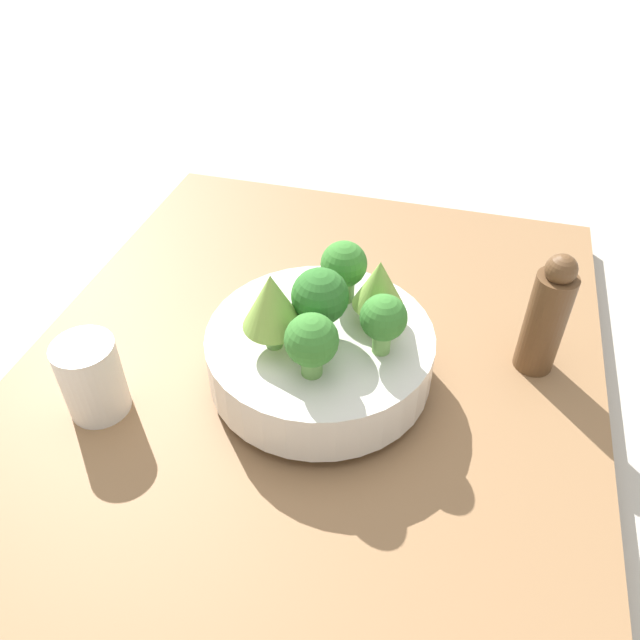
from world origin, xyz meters
TOP-DOWN VIEW (x-y plane):
  - ground_plane at (0.00, 0.00)m, footprint 6.00×6.00m
  - table at (0.00, 0.00)m, footprint 0.86×0.70m
  - bowl at (-0.01, -0.02)m, footprint 0.26×0.26m
  - broccoli_floret_right at (0.06, -0.03)m, footprint 0.05×0.05m
  - broccoli_floret_center at (-0.01, -0.02)m, footprint 0.06×0.06m
  - romanesco_piece_near at (0.02, -0.08)m, footprint 0.06×0.06m
  - broccoli_floret_front at (-0.02, -0.09)m, footprint 0.05×0.05m
  - romanesco_piece_far at (-0.04, 0.02)m, footprint 0.07×0.07m
  - broccoli_floret_left at (-0.07, -0.03)m, footprint 0.06×0.06m
  - cup at (-0.12, 0.21)m, footprint 0.07×0.07m
  - pepper_mill at (0.08, -0.26)m, footprint 0.05×0.05m

SIDE VIEW (x-z plane):
  - ground_plane at x=0.00m, z-range 0.00..0.00m
  - table at x=0.00m, z-range 0.00..0.04m
  - bowl at x=-0.01m, z-range 0.04..0.12m
  - cup at x=-0.12m, z-range 0.04..0.14m
  - pepper_mill at x=0.08m, z-range 0.04..0.20m
  - broccoli_floret_left at x=-0.07m, z-range 0.12..0.20m
  - broccoli_floret_front at x=-0.02m, z-range 0.12..0.20m
  - broccoli_floret_right at x=0.06m, z-range 0.12..0.20m
  - broccoli_floret_center at x=-0.01m, z-range 0.12..0.21m
  - romanesco_piece_near at x=0.02m, z-range 0.13..0.21m
  - romanesco_piece_far at x=-0.04m, z-range 0.13..0.22m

